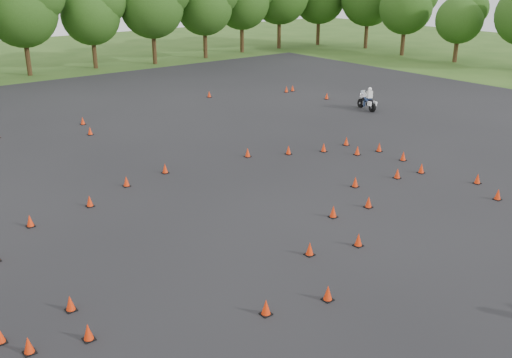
# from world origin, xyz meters

# --- Properties ---
(ground) EXTENTS (140.00, 140.00, 0.00)m
(ground) POSITION_xyz_m (0.00, 0.00, 0.00)
(ground) COLOR #2D5119
(ground) RESTS_ON ground
(asphalt_pad) EXTENTS (62.00, 62.00, 0.00)m
(asphalt_pad) POSITION_xyz_m (0.00, 6.00, 0.01)
(asphalt_pad) COLOR black
(asphalt_pad) RESTS_ON ground
(treeline) EXTENTS (87.20, 32.45, 10.95)m
(treeline) POSITION_xyz_m (4.75, 35.27, 4.64)
(treeline) COLOR #234413
(treeline) RESTS_ON ground
(traffic_cones) EXTENTS (36.08, 33.04, 0.45)m
(traffic_cones) POSITION_xyz_m (0.23, 5.16, 0.23)
(traffic_cones) COLOR red
(traffic_cones) RESTS_ON asphalt_pad
(rider_white) EXTENTS (1.14, 2.12, 1.57)m
(rider_white) POSITION_xyz_m (16.45, 12.57, 0.79)
(rider_white) COLOR silver
(rider_white) RESTS_ON ground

